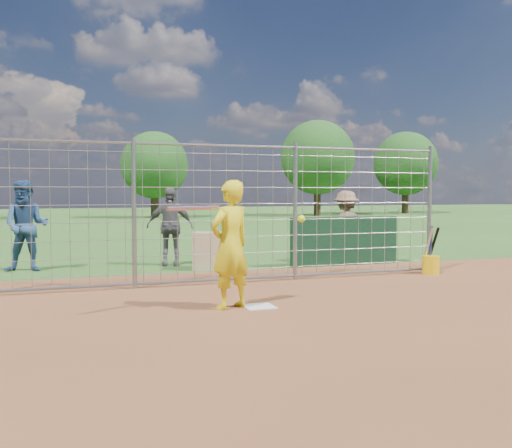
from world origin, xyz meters
name	(u,v)px	position (x,y,z in m)	size (l,w,h in m)	color
ground	(255,305)	(0.00, 0.00, 0.00)	(100.00, 100.00, 0.00)	#2D591E
infield_dirt	(354,362)	(0.00, -3.00, 0.01)	(18.00, 18.00, 0.00)	brown
home_plate	(259,307)	(0.00, -0.20, 0.01)	(0.43, 0.43, 0.02)	silver
dugout_wall	(345,241)	(3.40, 3.60, 0.55)	(2.60, 0.20, 1.10)	#11381E
batter	(230,245)	(-0.42, -0.14, 0.92)	(0.67, 0.44, 1.84)	yellow
bystander_a	(26,226)	(-3.37, 4.89, 0.96)	(0.93, 0.72, 1.91)	navy
bystander_b	(170,226)	(-0.35, 4.88, 0.89)	(1.04, 0.43, 1.77)	#504F54
bystander_c	(346,227)	(3.67, 4.05, 0.85)	(1.09, 0.63, 1.69)	#836147
equipment_bin	(212,251)	(0.38, 3.94, 0.40)	(0.80, 0.55, 0.80)	tan
equipment_in_play	(220,211)	(-0.65, -0.44, 1.42)	(1.96, 0.45, 0.25)	silver
bucket_with_bats	(431,262)	(4.38, 1.76, 0.25)	(0.34, 0.39, 0.98)	yellow
backstop_fence	(218,215)	(0.00, 2.00, 1.26)	(9.08, 0.08, 2.60)	gray
tree_line	(156,159)	(3.13, 28.13, 3.71)	(44.66, 6.72, 6.48)	#3F2B19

